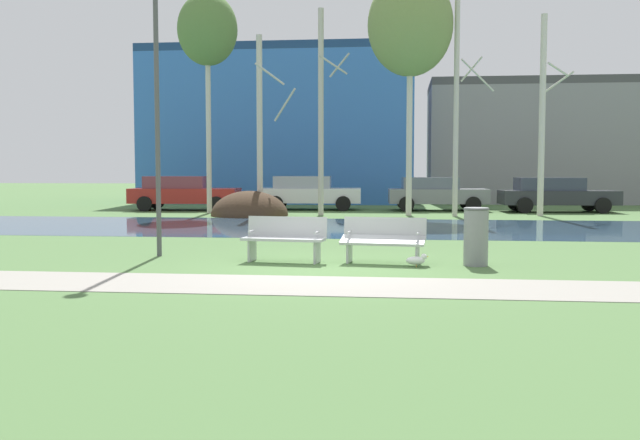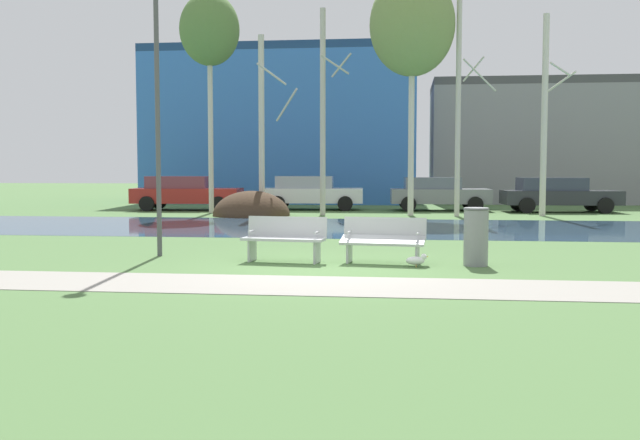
{
  "view_description": "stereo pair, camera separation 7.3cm",
  "coord_description": "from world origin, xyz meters",
  "px_view_note": "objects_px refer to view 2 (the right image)",
  "views": [
    {
      "loc": [
        1.29,
        -12.71,
        1.82
      ],
      "look_at": [
        -0.27,
        1.17,
        0.81
      ],
      "focal_mm": 40.31,
      "sensor_mm": 36.0,
      "label": 1
    },
    {
      "loc": [
        1.36,
        -12.7,
        1.82
      ],
      "look_at": [
        -0.27,
        1.17,
        0.81
      ],
      "focal_mm": 40.31,
      "sensor_mm": 36.0,
      "label": 2
    }
  ],
  "objects_px": {
    "seagull": "(417,260)",
    "parked_sedan_second_white": "(311,192)",
    "streetlamp": "(157,64)",
    "bench_right": "(383,239)",
    "parked_wagon_fourth_dark": "(558,194)",
    "parked_hatch_third_grey": "(438,193)",
    "trash_bin": "(476,236)",
    "bench_left": "(285,238)",
    "parked_van_nearest_red": "(185,192)"
  },
  "relations": [
    {
      "from": "bench_left",
      "to": "parked_van_nearest_red",
      "type": "bearing_deg",
      "value": 113.41
    },
    {
      "from": "seagull",
      "to": "parked_hatch_third_grey",
      "type": "height_order",
      "value": "parked_hatch_third_grey"
    },
    {
      "from": "bench_left",
      "to": "parked_wagon_fourth_dark",
      "type": "distance_m",
      "value": 18.96
    },
    {
      "from": "trash_bin",
      "to": "parked_hatch_third_grey",
      "type": "relative_size",
      "value": 0.25
    },
    {
      "from": "parked_sedan_second_white",
      "to": "parked_hatch_third_grey",
      "type": "bearing_deg",
      "value": 0.2
    },
    {
      "from": "trash_bin",
      "to": "parked_van_nearest_red",
      "type": "bearing_deg",
      "value": 122.98
    },
    {
      "from": "bench_right",
      "to": "parked_van_nearest_red",
      "type": "relative_size",
      "value": 0.35
    },
    {
      "from": "parked_hatch_third_grey",
      "to": "streetlamp",
      "type": "bearing_deg",
      "value": -111.05
    },
    {
      "from": "trash_bin",
      "to": "streetlamp",
      "type": "xyz_separation_m",
      "value": [
        -6.36,
        0.75,
        3.38
      ]
    },
    {
      "from": "parked_sedan_second_white",
      "to": "parked_hatch_third_grey",
      "type": "xyz_separation_m",
      "value": [
        5.49,
        0.02,
        -0.02
      ]
    },
    {
      "from": "bench_right",
      "to": "parked_hatch_third_grey",
      "type": "xyz_separation_m",
      "value": [
        1.81,
        17.37,
        0.29
      ]
    },
    {
      "from": "parked_van_nearest_red",
      "to": "parked_wagon_fourth_dark",
      "type": "height_order",
      "value": "parked_van_nearest_red"
    },
    {
      "from": "parked_van_nearest_red",
      "to": "parked_hatch_third_grey",
      "type": "xyz_separation_m",
      "value": [
        10.83,
        0.96,
        -0.02
      ]
    },
    {
      "from": "parked_sedan_second_white",
      "to": "trash_bin",
      "type": "bearing_deg",
      "value": -72.85
    },
    {
      "from": "bench_left",
      "to": "parked_hatch_third_grey",
      "type": "bearing_deg",
      "value": 77.9
    },
    {
      "from": "bench_left",
      "to": "trash_bin",
      "type": "xyz_separation_m",
      "value": [
        3.64,
        -0.14,
        0.09
      ]
    },
    {
      "from": "streetlamp",
      "to": "parked_wagon_fourth_dark",
      "type": "relative_size",
      "value": 1.26
    },
    {
      "from": "parked_hatch_third_grey",
      "to": "parked_sedan_second_white",
      "type": "bearing_deg",
      "value": -179.8
    },
    {
      "from": "trash_bin",
      "to": "parked_van_nearest_red",
      "type": "height_order",
      "value": "parked_van_nearest_red"
    },
    {
      "from": "trash_bin",
      "to": "streetlamp",
      "type": "distance_m",
      "value": 7.24
    },
    {
      "from": "streetlamp",
      "to": "parked_van_nearest_red",
      "type": "xyz_separation_m",
      "value": [
        -4.37,
        15.8,
        -3.16
      ]
    },
    {
      "from": "bench_right",
      "to": "parked_wagon_fourth_dark",
      "type": "bearing_deg",
      "value": 68.39
    },
    {
      "from": "streetlamp",
      "to": "bench_right",
      "type": "bearing_deg",
      "value": -7.47
    },
    {
      "from": "bench_left",
      "to": "seagull",
      "type": "bearing_deg",
      "value": -10.77
    },
    {
      "from": "bench_left",
      "to": "streetlamp",
      "type": "relative_size",
      "value": 0.28
    },
    {
      "from": "seagull",
      "to": "parked_sedan_second_white",
      "type": "xyz_separation_m",
      "value": [
        -4.3,
        17.83,
        0.65
      ]
    },
    {
      "from": "seagull",
      "to": "parked_wagon_fourth_dark",
      "type": "distance_m",
      "value": 18.41
    },
    {
      "from": "seagull",
      "to": "parked_wagon_fourth_dark",
      "type": "bearing_deg",
      "value": 70.75
    },
    {
      "from": "parked_sedan_second_white",
      "to": "parked_wagon_fourth_dark",
      "type": "relative_size",
      "value": 0.93
    },
    {
      "from": "bench_left",
      "to": "seagull",
      "type": "height_order",
      "value": "bench_left"
    },
    {
      "from": "bench_right",
      "to": "parked_van_nearest_red",
      "type": "height_order",
      "value": "parked_van_nearest_red"
    },
    {
      "from": "streetlamp",
      "to": "trash_bin",
      "type": "bearing_deg",
      "value": -6.71
    },
    {
      "from": "trash_bin",
      "to": "parked_wagon_fourth_dark",
      "type": "bearing_deg",
      "value": 73.74
    },
    {
      "from": "parked_van_nearest_red",
      "to": "parked_wagon_fourth_dark",
      "type": "relative_size",
      "value": 0.99
    },
    {
      "from": "parked_van_nearest_red",
      "to": "parked_wagon_fourth_dark",
      "type": "distance_m",
      "value": 15.71
    },
    {
      "from": "trash_bin",
      "to": "parked_hatch_third_grey",
      "type": "bearing_deg",
      "value": 89.71
    },
    {
      "from": "bench_right",
      "to": "seagull",
      "type": "height_order",
      "value": "bench_right"
    },
    {
      "from": "parked_hatch_third_grey",
      "to": "parked_wagon_fourth_dark",
      "type": "height_order",
      "value": "parked_hatch_third_grey"
    },
    {
      "from": "bench_left",
      "to": "parked_wagon_fourth_dark",
      "type": "bearing_deg",
      "value": 63.01
    },
    {
      "from": "parked_wagon_fourth_dark",
      "to": "streetlamp",
      "type": "bearing_deg",
      "value": -124.83
    },
    {
      "from": "bench_right",
      "to": "streetlamp",
      "type": "distance_m",
      "value": 5.83
    },
    {
      "from": "seagull",
      "to": "parked_sedan_second_white",
      "type": "height_order",
      "value": "parked_sedan_second_white"
    },
    {
      "from": "bench_right",
      "to": "parked_sedan_second_white",
      "type": "bearing_deg",
      "value": 101.96
    },
    {
      "from": "trash_bin",
      "to": "parked_sedan_second_white",
      "type": "bearing_deg",
      "value": 107.15
    },
    {
      "from": "seagull",
      "to": "streetlamp",
      "type": "xyz_separation_m",
      "value": [
        -5.26,
        1.09,
        3.81
      ]
    },
    {
      "from": "bench_left",
      "to": "streetlamp",
      "type": "bearing_deg",
      "value": 167.43
    },
    {
      "from": "streetlamp",
      "to": "parked_hatch_third_grey",
      "type": "bearing_deg",
      "value": 68.95
    },
    {
      "from": "bench_left",
      "to": "seagull",
      "type": "xyz_separation_m",
      "value": [
        2.54,
        -0.48,
        -0.34
      ]
    },
    {
      "from": "streetlamp",
      "to": "parked_van_nearest_red",
      "type": "distance_m",
      "value": 16.7
    },
    {
      "from": "parked_sedan_second_white",
      "to": "bench_right",
      "type": "bearing_deg",
      "value": -78.04
    }
  ]
}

